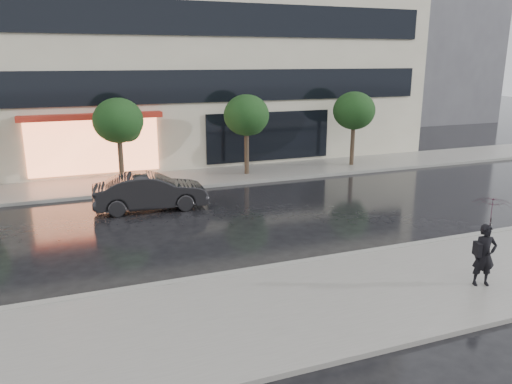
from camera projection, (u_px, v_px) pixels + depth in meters
name	position (u px, v px, depth m)	size (l,w,h in m)	color
ground	(268.00, 256.00, 14.67)	(120.00, 120.00, 0.00)	black
sidewalk_near	(321.00, 302.00, 11.73)	(60.00, 4.50, 0.12)	slate
sidewalk_far	(186.00, 179.00, 23.89)	(60.00, 3.50, 0.12)	slate
curb_near	(282.00, 266.00, 13.75)	(60.00, 0.25, 0.14)	gray
curb_far	(195.00, 187.00, 22.31)	(60.00, 0.25, 0.14)	gray
bg_building_right	(409.00, 33.00, 46.93)	(12.00, 12.00, 16.00)	#4C4C54
tree_mid_west	(120.00, 122.00, 21.93)	(2.20, 2.20, 3.99)	#33261C
tree_mid_east	(247.00, 117.00, 24.02)	(2.20, 2.20, 3.99)	#33261C
tree_far_east	(355.00, 112.00, 26.12)	(2.20, 2.20, 3.99)	#33261C
parked_car	(150.00, 192.00, 19.05)	(1.49, 4.27, 1.41)	black
pedestrian_with_umbrella	(489.00, 228.00, 12.14)	(1.17, 1.18, 2.27)	black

